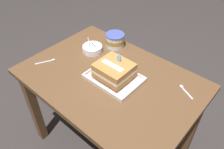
# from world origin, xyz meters

# --- Properties ---
(ground_plane) EXTENTS (8.00, 8.00, 0.00)m
(ground_plane) POSITION_xyz_m (0.00, 0.00, 0.00)
(ground_plane) COLOR #383333
(dining_table) EXTENTS (1.11, 0.77, 0.76)m
(dining_table) POSITION_xyz_m (0.00, 0.00, 0.65)
(dining_table) COLOR brown
(dining_table) RESTS_ON ground_plane
(foil_tray) EXTENTS (0.33, 0.25, 0.02)m
(foil_tray) POSITION_xyz_m (0.03, 0.01, 0.77)
(foil_tray) COLOR silver
(foil_tray) RESTS_ON dining_table
(birthday_cake) EXTENTS (0.20, 0.19, 0.15)m
(birthday_cake) POSITION_xyz_m (0.03, 0.01, 0.83)
(birthday_cake) COLOR #BB8141
(birthday_cake) RESTS_ON foil_tray
(bowl_stack) EXTENTS (0.14, 0.14, 0.10)m
(bowl_stack) POSITION_xyz_m (-0.28, 0.13, 0.79)
(bowl_stack) COLOR white
(bowl_stack) RESTS_ON dining_table
(ice_cream_tub) EXTENTS (0.14, 0.14, 0.10)m
(ice_cream_tub) POSITION_xyz_m (-0.21, 0.28, 0.81)
(ice_cream_tub) COLOR white
(ice_cream_tub) RESTS_ON dining_table
(serving_spoon_near_tray) EXTENTS (0.12, 0.07, 0.01)m
(serving_spoon_near_tray) POSITION_xyz_m (0.40, 0.21, 0.77)
(serving_spoon_near_tray) COLOR silver
(serving_spoon_near_tray) RESTS_ON dining_table
(serving_spoon_by_bowls) EXTENTS (0.07, 0.13, 0.01)m
(serving_spoon_by_bowls) POSITION_xyz_m (-0.42, -0.15, 0.77)
(serving_spoon_by_bowls) COLOR silver
(serving_spoon_by_bowls) RESTS_ON dining_table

